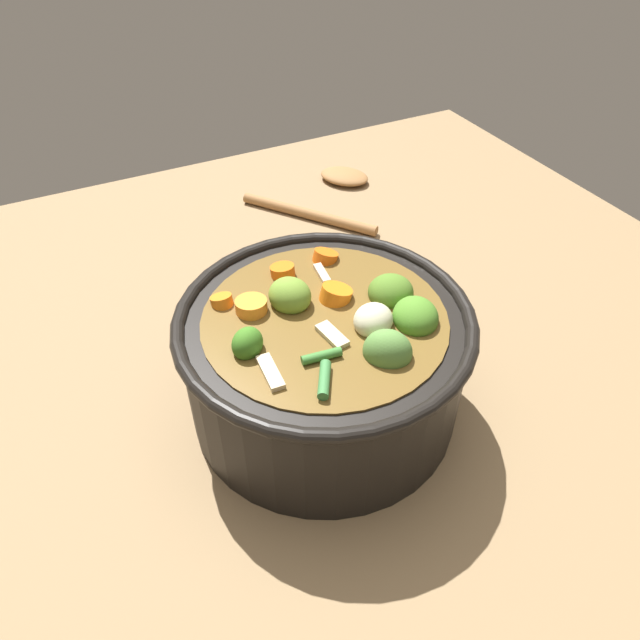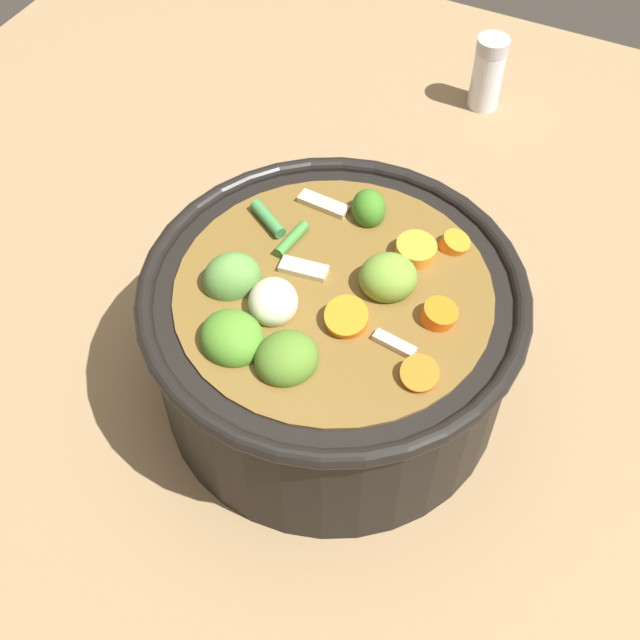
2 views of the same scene
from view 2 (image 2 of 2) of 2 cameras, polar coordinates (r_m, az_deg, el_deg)
The scene contains 3 objects.
ground_plane at distance 0.63m, azimuth 0.80°, elevation -4.54°, with size 1.10×1.10×0.00m, color #8C704C.
cooking_pot at distance 0.58m, azimuth 0.83°, elevation -1.12°, with size 0.26×0.26×0.14m.
salt_shaker at distance 0.86m, azimuth 11.62°, elevation 16.54°, with size 0.03×0.03×0.08m.
Camera 2 is at (0.15, -0.32, 0.52)m, focal length 45.88 mm.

